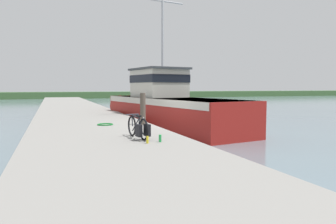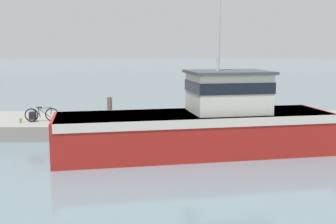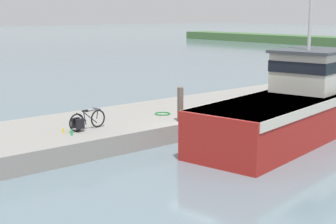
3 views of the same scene
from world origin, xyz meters
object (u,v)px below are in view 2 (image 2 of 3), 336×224
water_bottle_by_bike (20,121)px  water_bottle_on_curb (21,119)px  fishing_boat_main (209,123)px  bicycle_touring (39,115)px  mooring_post (110,111)px

water_bottle_by_bike → water_bottle_on_curb: 0.44m
fishing_boat_main → water_bottle_on_curb: fishing_boat_main is taller
bicycle_touring → water_bottle_by_bike: (0.43, -0.80, -0.23)m
fishing_boat_main → mooring_post: size_ratio=10.08×
fishing_boat_main → bicycle_touring: 9.14m
fishing_boat_main → mooring_post: fishing_boat_main is taller
fishing_boat_main → water_bottle_by_bike: 9.73m
bicycle_touring → water_bottle_on_curb: 0.93m
fishing_boat_main → water_bottle_by_bike: fishing_boat_main is taller
bicycle_touring → mooring_post: size_ratio=1.22×
bicycle_touring → fishing_boat_main: bearing=58.4°
water_bottle_by_bike → water_bottle_on_curb: water_bottle_by_bike is taller
bicycle_touring → water_bottle_on_curb: bearing=-96.6°
mooring_post → water_bottle_by_bike: size_ratio=6.19×
mooring_post → water_bottle_on_curb: bearing=-103.7°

